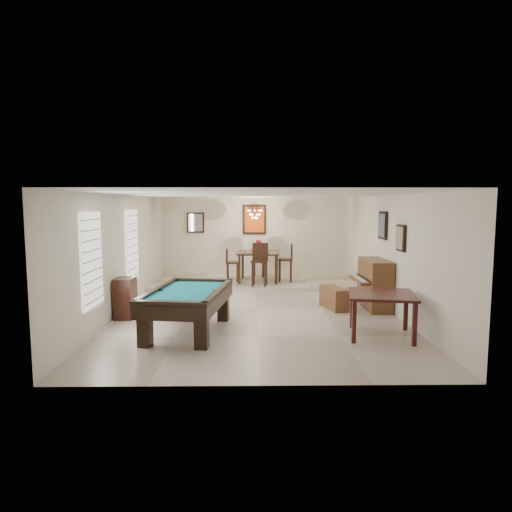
{
  "coord_description": "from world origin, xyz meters",
  "views": [
    {
      "loc": [
        -0.15,
        -10.3,
        2.39
      ],
      "look_at": [
        0.0,
        0.6,
        1.15
      ],
      "focal_mm": 32.0,
      "sensor_mm": 36.0,
      "label": 1
    }
  ],
  "objects_px": {
    "pool_table": "(188,312)",
    "apothecary_chest": "(125,298)",
    "piano_bench": "(334,298)",
    "dining_chair_north": "(259,261)",
    "upright_piano": "(369,284)",
    "dining_table": "(259,265)",
    "flower_vase": "(259,244)",
    "dining_chair_east": "(285,262)",
    "dining_chair_south": "(259,265)",
    "dining_chair_west": "(233,265)",
    "chandelier": "(255,211)",
    "square_table": "(381,315)"
  },
  "relations": [
    {
      "from": "apothecary_chest",
      "to": "dining_chair_north",
      "type": "distance_m",
      "value": 5.5
    },
    {
      "from": "flower_vase",
      "to": "dining_chair_north",
      "type": "bearing_deg",
      "value": 88.77
    },
    {
      "from": "dining_chair_east",
      "to": "dining_chair_west",
      "type": "bearing_deg",
      "value": -82.48
    },
    {
      "from": "pool_table",
      "to": "dining_chair_east",
      "type": "relative_size",
      "value": 2.1
    },
    {
      "from": "apothecary_chest",
      "to": "pool_table",
      "type": "bearing_deg",
      "value": -37.15
    },
    {
      "from": "dining_chair_north",
      "to": "chandelier",
      "type": "relative_size",
      "value": 1.62
    },
    {
      "from": "dining_chair_south",
      "to": "dining_chair_north",
      "type": "height_order",
      "value": "dining_chair_south"
    },
    {
      "from": "dining_table",
      "to": "dining_chair_south",
      "type": "relative_size",
      "value": 1.01
    },
    {
      "from": "pool_table",
      "to": "piano_bench",
      "type": "xyz_separation_m",
      "value": [
        3.09,
        1.89,
        -0.14
      ]
    },
    {
      "from": "dining_chair_north",
      "to": "dining_chair_west",
      "type": "bearing_deg",
      "value": 53.45
    },
    {
      "from": "apothecary_chest",
      "to": "dining_chair_east",
      "type": "height_order",
      "value": "dining_chair_east"
    },
    {
      "from": "piano_bench",
      "to": "flower_vase",
      "type": "distance_m",
      "value": 3.65
    },
    {
      "from": "pool_table",
      "to": "dining_chair_north",
      "type": "height_order",
      "value": "dining_chair_north"
    },
    {
      "from": "square_table",
      "to": "dining_table",
      "type": "height_order",
      "value": "dining_table"
    },
    {
      "from": "apothecary_chest",
      "to": "dining_chair_east",
      "type": "relative_size",
      "value": 0.76
    },
    {
      "from": "square_table",
      "to": "dining_chair_east",
      "type": "bearing_deg",
      "value": 104.08
    },
    {
      "from": "dining_chair_north",
      "to": "dining_table",
      "type": "bearing_deg",
      "value": 95.27
    },
    {
      "from": "pool_table",
      "to": "apothecary_chest",
      "type": "bearing_deg",
      "value": 150.72
    },
    {
      "from": "square_table",
      "to": "upright_piano",
      "type": "relative_size",
      "value": 0.85
    },
    {
      "from": "dining_chair_north",
      "to": "dining_chair_west",
      "type": "height_order",
      "value": "dining_chair_north"
    },
    {
      "from": "apothecary_chest",
      "to": "dining_chair_north",
      "type": "bearing_deg",
      "value": 58.07
    },
    {
      "from": "pool_table",
      "to": "flower_vase",
      "type": "xyz_separation_m",
      "value": [
        1.42,
        4.99,
        0.85
      ]
    },
    {
      "from": "dining_table",
      "to": "dining_chair_south",
      "type": "height_order",
      "value": "dining_chair_south"
    },
    {
      "from": "dining_chair_west",
      "to": "chandelier",
      "type": "relative_size",
      "value": 1.61
    },
    {
      "from": "pool_table",
      "to": "dining_chair_south",
      "type": "height_order",
      "value": "dining_chair_south"
    },
    {
      "from": "piano_bench",
      "to": "chandelier",
      "type": "relative_size",
      "value": 1.48
    },
    {
      "from": "dining_table",
      "to": "dining_chair_east",
      "type": "bearing_deg",
      "value": -0.42
    },
    {
      "from": "pool_table",
      "to": "piano_bench",
      "type": "height_order",
      "value": "pool_table"
    },
    {
      "from": "piano_bench",
      "to": "dining_chair_east",
      "type": "distance_m",
      "value": 3.24
    },
    {
      "from": "pool_table",
      "to": "dining_table",
      "type": "height_order",
      "value": "dining_table"
    },
    {
      "from": "upright_piano",
      "to": "dining_table",
      "type": "distance_m",
      "value": 3.93
    },
    {
      "from": "dining_table",
      "to": "dining_chair_north",
      "type": "distance_m",
      "value": 0.8
    },
    {
      "from": "dining_chair_south",
      "to": "chandelier",
      "type": "xyz_separation_m",
      "value": [
        -0.12,
        0.93,
        1.48
      ]
    },
    {
      "from": "upright_piano",
      "to": "dining_chair_west",
      "type": "bearing_deg",
      "value": 137.37
    },
    {
      "from": "pool_table",
      "to": "apothecary_chest",
      "type": "distance_m",
      "value": 1.85
    },
    {
      "from": "dining_chair_south",
      "to": "dining_table",
      "type": "bearing_deg",
      "value": 98.24
    },
    {
      "from": "dining_chair_west",
      "to": "dining_chair_east",
      "type": "height_order",
      "value": "dining_chair_east"
    },
    {
      "from": "pool_table",
      "to": "dining_chair_south",
      "type": "relative_size",
      "value": 1.97
    },
    {
      "from": "dining_chair_west",
      "to": "pool_table",
      "type": "bearing_deg",
      "value": 174.01
    },
    {
      "from": "upright_piano",
      "to": "dining_table",
      "type": "height_order",
      "value": "upright_piano"
    },
    {
      "from": "dining_chair_north",
      "to": "pool_table",
      "type": "bearing_deg",
      "value": 82.55
    },
    {
      "from": "dining_table",
      "to": "flower_vase",
      "type": "xyz_separation_m",
      "value": [
        -0.0,
        0.0,
        0.62
      ]
    },
    {
      "from": "piano_bench",
      "to": "flower_vase",
      "type": "relative_size",
      "value": 3.53
    },
    {
      "from": "pool_table",
      "to": "dining_table",
      "type": "relative_size",
      "value": 1.96
    },
    {
      "from": "dining_chair_east",
      "to": "dining_chair_south",
      "type": "bearing_deg",
      "value": -39.14
    },
    {
      "from": "upright_piano",
      "to": "piano_bench",
      "type": "relative_size",
      "value": 1.53
    },
    {
      "from": "flower_vase",
      "to": "dining_chair_west",
      "type": "bearing_deg",
      "value": -176.67
    },
    {
      "from": "apothecary_chest",
      "to": "dining_chair_west",
      "type": "distance_m",
      "value": 4.38
    },
    {
      "from": "piano_bench",
      "to": "pool_table",
      "type": "bearing_deg",
      "value": -148.53
    },
    {
      "from": "square_table",
      "to": "flower_vase",
      "type": "relative_size",
      "value": 4.56
    }
  ]
}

